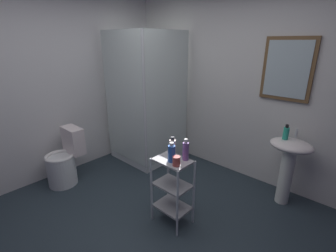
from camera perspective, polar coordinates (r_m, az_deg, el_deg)
The scene contains 13 objects.
ground_plane at distance 2.69m, azimuth -6.42°, elevation -24.32°, with size 4.20×4.20×0.02m, color #26323A.
wall_back at distance 3.48m, azimuth 16.68°, elevation 8.83°, with size 4.20×0.14×2.50m.
wall_left at distance 3.63m, azimuth -27.03°, elevation 7.88°, with size 0.10×4.20×2.50m, color silver.
shower_stall at distance 3.88m, azimuth -4.91°, elevation -1.51°, with size 0.92×0.92×2.00m.
pedestal_sink at distance 3.10m, azimuth 26.77°, elevation -6.94°, with size 0.46×0.37×0.81m.
sink_faucet at distance 3.11m, azimuth 28.20°, elevation -1.49°, with size 0.03×0.03×0.10m, color silver.
toilet at distance 3.56m, azimuth -23.35°, elevation -7.76°, with size 0.37×0.49×0.76m.
storage_cart at distance 2.56m, azimuth 1.07°, elevation -14.06°, with size 0.38×0.28×0.74m.
hand_soap_bottle at distance 2.98m, azimuth 26.22°, elevation -1.48°, with size 0.06×0.06×0.17m.
lotion_bottle_white at distance 2.43m, azimuth 1.07°, elevation -5.19°, with size 0.07×0.07×0.21m.
shampoo_bottle_blue at distance 2.33m, azimuth 0.87°, elevation -6.47°, with size 0.07×0.07×0.20m.
conditioner_bottle_purple at distance 2.37m, azimuth 4.21°, elevation -5.85°, with size 0.06×0.06×0.22m.
rinse_cup at distance 2.28m, azimuth 2.00°, elevation -8.31°, with size 0.07×0.07×0.09m, color #B24742.
Camera 1 is at (1.51, -1.23, 1.85)m, focal length 25.66 mm.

